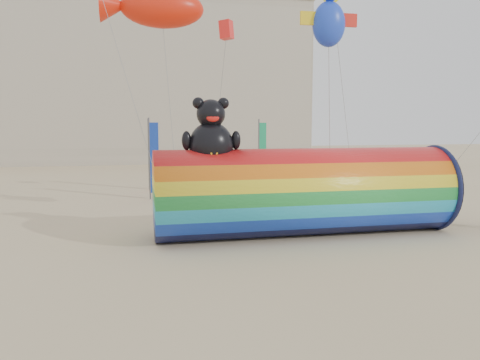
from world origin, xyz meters
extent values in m
plane|color=#CCB58C|center=(0.00, 0.00, 0.00)|extent=(160.00, 160.00, 0.00)
cube|color=#B7AD99|center=(-12.00, 46.00, 10.00)|extent=(60.00, 15.00, 20.00)
cube|color=#28303D|center=(-12.00, 38.44, 10.50)|extent=(59.50, 0.12, 17.00)
cylinder|color=red|center=(3.25, 0.97, 1.88)|extent=(12.90, 3.76, 3.76)
torus|color=#0F1438|center=(9.57, 0.97, 1.88)|extent=(0.26, 3.95, 3.95)
cylinder|color=black|center=(9.72, 0.97, 1.88)|extent=(0.06, 3.72, 3.72)
ellipsoid|color=black|center=(-0.83, 0.97, 3.92)|extent=(1.84, 1.64, 1.94)
ellipsoid|color=yellow|center=(-0.83, 0.38, 3.82)|extent=(0.95, 0.41, 0.83)
sphere|color=black|center=(-0.83, 0.97, 5.21)|extent=(1.18, 1.18, 1.18)
sphere|color=black|center=(-1.35, 0.97, 5.64)|extent=(0.47, 0.47, 0.47)
sphere|color=black|center=(-0.32, 0.97, 5.64)|extent=(0.47, 0.47, 0.47)
ellipsoid|color=red|center=(-0.83, 0.49, 5.05)|extent=(0.52, 0.19, 0.33)
ellipsoid|color=black|center=(-1.85, 0.87, 4.14)|extent=(0.39, 0.39, 0.77)
ellipsoid|color=black|center=(0.19, 0.87, 4.14)|extent=(0.39, 0.39, 0.77)
cylinder|color=#59595E|center=(-3.06, 12.17, 2.60)|extent=(0.10, 0.10, 5.20)
cube|color=#1637A7|center=(-2.75, 12.17, 2.65)|extent=(0.56, 0.06, 4.50)
cylinder|color=#59595E|center=(-2.98, 16.73, 2.60)|extent=(0.10, 0.10, 5.20)
cube|color=#C11B4C|center=(-2.67, 16.73, 2.65)|extent=(0.56, 0.06, 4.50)
cylinder|color=#59595E|center=(5.45, 17.16, 2.60)|extent=(0.10, 0.10, 5.20)
cube|color=#17965D|center=(5.76, 17.16, 2.65)|extent=(0.56, 0.06, 4.50)
ellipsoid|color=red|center=(-2.29, 8.37, 11.02)|extent=(4.51, 2.12, 2.12)
ellipsoid|color=blue|center=(4.43, 1.48, 9.09)|extent=(1.46, 1.13, 1.94)
cube|color=#FE221C|center=(1.07, 7.54, 9.86)|extent=(0.60, 0.60, 0.97)
camera|label=1|loc=(-3.81, -18.06, 4.81)|focal=35.00mm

